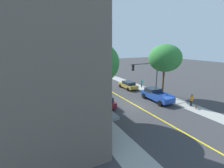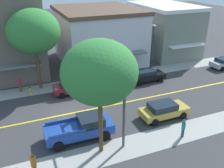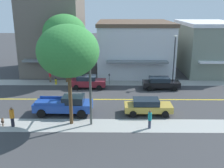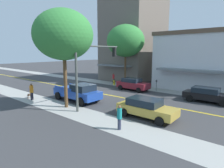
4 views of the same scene
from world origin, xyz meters
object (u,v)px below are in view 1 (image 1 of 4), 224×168
(parking_meter, at_px, (88,96))
(red_sedan_right_curb, at_px, (97,72))
(pedestrian_white_shirt, at_px, (111,72))
(small_dog, at_px, (196,106))
(street_tree_left_near, at_px, (93,63))
(pedestrian_teal_shirt, at_px, (142,83))
(street_lamp, at_px, (72,69))
(black_sedan_left_curb, at_px, (86,86))
(gold_sedan_right_curb, at_px, (128,85))
(traffic_light_mast, at_px, (149,72))
(silver_sedan_left_curb, at_px, (71,75))
(pedestrian_red_shirt, at_px, (103,120))
(blue_pickup_truck, at_px, (156,95))
(maroon_sedan_left_curb, at_px, (105,101))
(fire_hydrant, at_px, (108,118))
(pedestrian_orange_shirt, at_px, (191,100))
(street_tree_right_corner, at_px, (165,58))

(parking_meter, distance_m, red_sedan_right_curb, 22.18)
(pedestrian_white_shirt, relative_size, small_dog, 2.54)
(street_tree_left_near, xyz_separation_m, pedestrian_teal_shirt, (13.75, 9.33, -5.66))
(street_lamp, bearing_deg, black_sedan_left_curb, -43.15)
(street_lamp, relative_size, pedestrian_white_shirt, 3.40)
(black_sedan_left_curb, bearing_deg, red_sedan_right_curb, -30.14)
(street_lamp, bearing_deg, gold_sedan_right_curb, -24.44)
(traffic_light_mast, xyz_separation_m, street_lamp, (-10.39, 9.57, -0.03))
(silver_sedan_left_curb, distance_m, pedestrian_red_shirt, 26.87)
(blue_pickup_truck, bearing_deg, street_lamp, 40.22)
(maroon_sedan_left_curb, relative_size, pedestrian_red_shirt, 2.61)
(street_lamp, xyz_separation_m, maroon_sedan_left_curb, (1.79, -10.85, -3.10))
(pedestrian_red_shirt, relative_size, pedestrian_white_shirt, 0.88)
(gold_sedan_right_curb, bearing_deg, small_dog, -168.30)
(silver_sedan_left_curb, relative_size, pedestrian_white_shirt, 2.42)
(fire_hydrant, xyz_separation_m, pedestrian_teal_shirt, (12.62, 10.57, 0.42))
(black_sedan_left_curb, xyz_separation_m, silver_sedan_left_curb, (0.01, 12.48, -0.02))
(maroon_sedan_left_curb, distance_m, pedestrian_white_shirt, 22.21)
(blue_pickup_truck, bearing_deg, black_sedan_left_curb, 38.48)
(street_tree_left_near, bearing_deg, red_sedan_right_curb, 67.33)
(traffic_light_mast, bearing_deg, pedestrian_red_shirt, 30.51)
(red_sedan_right_curb, xyz_separation_m, pedestrian_orange_shirt, (2.77, -27.96, 0.15))
(parking_meter, xyz_separation_m, silver_sedan_left_curb, (1.77, 18.80, -0.19))
(street_tree_left_near, relative_size, pedestrian_orange_shirt, 5.11)
(blue_pickup_truck, bearing_deg, pedestrian_white_shirt, -6.13)
(pedestrian_red_shirt, bearing_deg, fire_hydrant, -170.32)
(pedestrian_white_shirt, bearing_deg, pedestrian_teal_shirt, -130.88)
(silver_sedan_left_curb, relative_size, pedestrian_orange_shirt, 2.60)
(pedestrian_red_shirt, bearing_deg, street_lamp, -126.05)
(street_tree_left_near, relative_size, pedestrian_white_shirt, 4.76)
(silver_sedan_left_curb, xyz_separation_m, pedestrian_red_shirt, (-2.85, -26.72, 0.12))
(black_sedan_left_curb, bearing_deg, blue_pickup_truck, -143.27)
(street_tree_right_corner, distance_m, traffic_light_mast, 3.35)
(traffic_light_mast, height_order, pedestrian_teal_shirt, traffic_light_mast)
(parking_meter, relative_size, small_dog, 1.95)
(street_tree_right_corner, distance_m, maroon_sedan_left_curb, 11.60)
(traffic_light_mast, bearing_deg, pedestrian_orange_shirt, 108.76)
(maroon_sedan_left_curb, bearing_deg, pedestrian_teal_shirt, -59.18)
(fire_hydrant, xyz_separation_m, blue_pickup_truck, (9.57, 2.99, 0.47))
(maroon_sedan_left_curb, distance_m, pedestrian_red_shirt, 5.90)
(street_tree_left_near, height_order, black_sedan_left_curb, street_tree_left_near)
(pedestrian_orange_shirt, bearing_deg, small_dog, -86.63)
(parking_meter, distance_m, street_lamp, 8.77)
(street_tree_right_corner, bearing_deg, traffic_light_mast, 132.26)
(fire_hydrant, xyz_separation_m, parking_meter, (0.04, 6.94, 0.50))
(traffic_light_mast, distance_m, silver_sedan_left_curb, 22.02)
(small_dog, bearing_deg, pedestrian_orange_shirt, -126.69)
(street_tree_left_near, distance_m, blue_pickup_truck, 12.20)
(maroon_sedan_left_curb, relative_size, small_dog, 5.87)
(maroon_sedan_left_curb, bearing_deg, street_lamp, 10.84)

